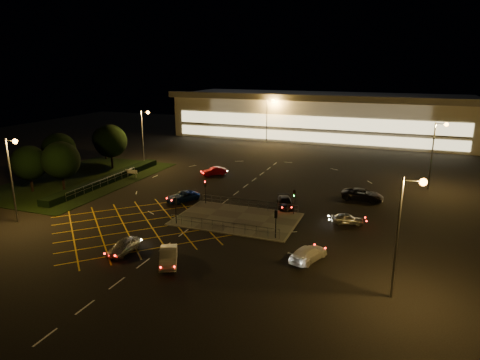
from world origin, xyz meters
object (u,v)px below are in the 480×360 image
(car_near_silver, at_px, (124,246))
(car_east_grey, at_px, (362,195))
(car_queue_white, at_px, (168,256))
(car_right_silver, at_px, (347,219))
(signal_sw, at_px, (176,205))
(car_approach_white, at_px, (308,253))
(signal_ne, at_px, (294,197))
(signal_nw, at_px, (205,187))
(car_circ_red, at_px, (214,171))
(car_far_dkgrey, at_px, (285,202))
(car_left_blue, at_px, (182,196))
(signal_se, at_px, (276,218))

(car_near_silver, bearing_deg, car_east_grey, 53.00)
(car_queue_white, distance_m, car_right_silver, 21.76)
(signal_sw, height_order, car_approach_white, signal_sw)
(signal_ne, height_order, car_approach_white, signal_ne)
(signal_nw, relative_size, signal_ne, 1.00)
(car_right_silver, xyz_separation_m, car_circ_red, (-23.77, 15.02, 0.05))
(car_right_silver, bearing_deg, signal_sw, 99.31)
(signal_nw, height_order, car_circ_red, signal_nw)
(car_queue_white, height_order, car_east_grey, car_east_grey)
(car_near_silver, height_order, car_far_dkgrey, car_near_silver)
(car_far_dkgrey, relative_size, car_east_grey, 0.81)
(car_left_blue, bearing_deg, car_approach_white, -2.39)
(signal_sw, height_order, car_circ_red, signal_sw)
(signal_se, distance_m, car_east_grey, 18.75)
(signal_se, height_order, car_near_silver, signal_se)
(signal_nw, distance_m, car_queue_white, 17.78)
(car_far_dkgrey, bearing_deg, signal_nw, 172.38)
(signal_ne, bearing_deg, car_queue_white, -114.19)
(signal_se, xyz_separation_m, car_left_blue, (-15.50, 7.99, -1.71))
(car_approach_white, bearing_deg, signal_sw, 7.54)
(car_left_blue, height_order, car_right_silver, car_left_blue)
(car_near_silver, distance_m, car_left_blue, 16.83)
(signal_ne, bearing_deg, car_left_blue, 179.98)
(signal_sw, xyz_separation_m, car_right_silver, (18.59, 7.21, -1.73))
(car_near_silver, distance_m, car_approach_white, 18.11)
(signal_sw, xyz_separation_m, signal_se, (12.00, 0.00, 0.00))
(car_far_dkgrey, bearing_deg, car_east_grey, 15.23)
(signal_se, bearing_deg, car_near_silver, 33.50)
(signal_se, bearing_deg, car_far_dkgrey, -80.39)
(signal_nw, distance_m, car_left_blue, 3.90)
(signal_ne, bearing_deg, car_approach_white, -69.72)
(car_left_blue, height_order, car_far_dkgrey, car_far_dkgrey)
(car_near_silver, bearing_deg, car_circ_red, 98.87)
(car_far_dkgrey, distance_m, car_circ_red, 19.39)
(car_right_silver, relative_size, car_approach_white, 0.79)
(signal_sw, bearing_deg, signal_nw, -90.00)
(car_right_silver, bearing_deg, car_left_blue, 76.09)
(car_circ_red, relative_size, car_east_grey, 0.74)
(car_approach_white, bearing_deg, car_left_blue, -10.13)
(signal_nw, bearing_deg, signal_se, -33.65)
(car_near_silver, height_order, car_circ_red, car_near_silver)
(car_east_grey, bearing_deg, signal_nw, 118.61)
(car_right_silver, bearing_deg, signal_nw, 75.72)
(signal_ne, distance_m, car_left_blue, 15.59)
(car_near_silver, distance_m, car_right_silver, 25.29)
(car_approach_white, bearing_deg, car_east_grey, -77.63)
(car_left_blue, xyz_separation_m, car_right_silver, (22.09, -0.79, -0.02))
(car_near_silver, height_order, car_queue_white, car_queue_white)
(signal_se, distance_m, signal_nw, 14.41)
(signal_ne, xyz_separation_m, car_right_silver, (6.59, -0.78, -1.73))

